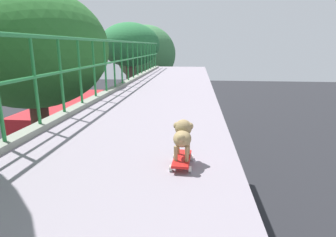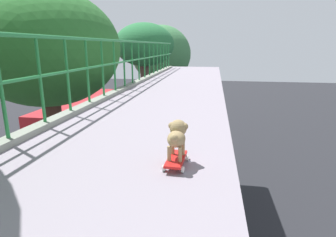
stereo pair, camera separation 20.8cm
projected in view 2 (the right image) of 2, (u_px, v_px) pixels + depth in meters
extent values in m
cube|color=black|center=(86.00, 178.00, 2.41)|extent=(2.56, 0.06, 0.00)
cylinder|color=#237C3A|center=(1.00, 88.00, 3.06)|extent=(0.04, 0.04, 1.15)
cylinder|color=#237C3A|center=(40.00, 81.00, 3.75)|extent=(0.04, 0.04, 1.15)
cylinder|color=#237C3A|center=(68.00, 75.00, 4.44)|extent=(0.04, 0.04, 1.15)
cylinder|color=#237C3A|center=(87.00, 71.00, 5.14)|extent=(0.04, 0.04, 1.15)
cylinder|color=#237C3A|center=(103.00, 68.00, 5.83)|extent=(0.04, 0.04, 1.15)
cylinder|color=#237C3A|center=(114.00, 66.00, 6.52)|extent=(0.04, 0.04, 1.15)
cylinder|color=#237C3A|center=(124.00, 64.00, 7.21)|extent=(0.04, 0.04, 1.15)
cylinder|color=#237C3A|center=(132.00, 62.00, 7.90)|extent=(0.04, 0.04, 1.15)
cylinder|color=#237C3A|center=(139.00, 61.00, 8.59)|extent=(0.04, 0.04, 1.15)
cylinder|color=#237C3A|center=(144.00, 60.00, 9.28)|extent=(0.04, 0.04, 1.15)
cylinder|color=#237C3A|center=(149.00, 59.00, 9.97)|extent=(0.04, 0.04, 1.15)
cylinder|color=#237C3A|center=(154.00, 58.00, 10.66)|extent=(0.04, 0.04, 1.15)
cylinder|color=#237C3A|center=(157.00, 57.00, 11.35)|extent=(0.04, 0.04, 1.15)
cylinder|color=#237C3A|center=(161.00, 57.00, 12.04)|extent=(0.04, 0.04, 1.15)
cylinder|color=#237C3A|center=(164.00, 56.00, 12.73)|extent=(0.04, 0.04, 1.15)
cylinder|color=#237C3A|center=(166.00, 56.00, 13.42)|extent=(0.04, 0.04, 1.15)
cylinder|color=#237C3A|center=(169.00, 55.00, 14.11)|extent=(0.04, 0.04, 1.15)
cube|color=red|center=(83.00, 118.00, 21.88)|extent=(2.36, 11.34, 2.93)
cube|color=black|center=(83.00, 112.00, 21.75)|extent=(2.38, 10.44, 0.70)
cylinder|color=black|center=(115.00, 121.00, 25.81)|extent=(0.28, 0.96, 0.96)
cylinder|color=black|center=(92.00, 120.00, 26.17)|extent=(0.28, 0.96, 0.96)
cylinder|color=black|center=(79.00, 148.00, 19.05)|extent=(0.28, 0.96, 0.96)
cylinder|color=black|center=(49.00, 146.00, 19.40)|extent=(0.28, 0.96, 0.96)
cylinder|color=brown|center=(60.00, 179.00, 9.17)|extent=(0.53, 0.53, 6.00)
ellipsoid|color=#2D6C2E|center=(46.00, 48.00, 8.11)|extent=(4.31, 4.31, 3.38)
cylinder|color=#4D3A31|center=(146.00, 110.00, 18.45)|extent=(0.59, 0.59, 6.30)
ellipsoid|color=#2A703C|center=(144.00, 45.00, 17.40)|extent=(3.74, 3.74, 2.68)
cylinder|color=brown|center=(162.00, 100.00, 24.93)|extent=(0.43, 0.43, 5.17)
ellipsoid|color=#407E49|center=(161.00, 54.00, 23.92)|extent=(5.07, 5.07, 4.86)
cube|color=red|center=(176.00, 159.00, 2.64)|extent=(0.17, 0.43, 0.02)
cylinder|color=silver|center=(187.00, 158.00, 2.76)|extent=(0.03, 0.06, 0.06)
cylinder|color=silver|center=(170.00, 157.00, 2.79)|extent=(0.03, 0.06, 0.06)
cylinder|color=silver|center=(183.00, 170.00, 2.50)|extent=(0.03, 0.06, 0.06)
cylinder|color=silver|center=(164.00, 168.00, 2.54)|extent=(0.03, 0.06, 0.06)
cylinder|color=#A08558|center=(183.00, 148.00, 2.69)|extent=(0.04, 0.04, 0.14)
cylinder|color=#A08558|center=(173.00, 147.00, 2.71)|extent=(0.04, 0.04, 0.14)
cylinder|color=#A08558|center=(180.00, 154.00, 2.53)|extent=(0.04, 0.04, 0.14)
cylinder|color=#A08558|center=(169.00, 154.00, 2.55)|extent=(0.04, 0.04, 0.14)
ellipsoid|color=#A08558|center=(176.00, 139.00, 2.59)|extent=(0.18, 0.24, 0.15)
sphere|color=#A08558|center=(178.00, 128.00, 2.67)|extent=(0.17, 0.17, 0.17)
ellipsoid|color=tan|center=(179.00, 127.00, 2.74)|extent=(0.06, 0.08, 0.05)
sphere|color=#A08558|center=(185.00, 126.00, 2.65)|extent=(0.07, 0.07, 0.07)
sphere|color=#A08558|center=(172.00, 126.00, 2.67)|extent=(0.07, 0.07, 0.07)
sphere|color=#A08558|center=(174.00, 138.00, 2.47)|extent=(0.08, 0.08, 0.08)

